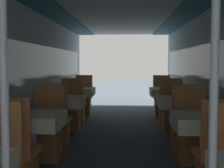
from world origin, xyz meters
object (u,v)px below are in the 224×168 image
Objects in this scene: chair_left_far_1 at (47,137)px; dining_table_right_1 at (203,124)px; chair_left_far_2 at (70,115)px; chair_right_near_2 at (184,130)px; chair_left_near_2 at (56,128)px; chair_left_far_3 at (83,103)px; dining_table_left_2 at (64,102)px; support_pole_right_0 at (214,107)px; chair_right_far_2 at (172,116)px; chair_right_near_3 at (169,111)px; chair_left_near_1 at (15,167)px; support_pole_left_0 at (5,106)px; chair_right_far_3 at (162,104)px; dining_table_left_3 at (79,93)px; chair_left_near_3 at (75,111)px; chair_right_far_1 at (192,139)px; dining_table_right_3 at (165,93)px; dining_table_left_1 at (33,122)px; dining_table_right_2 at (178,103)px.

chair_left_far_1 reaches higher than dining_table_right_1.
chair_left_far_2 is 1.00× the size of chair_right_near_2.
chair_left_near_2 and chair_left_far_3 have the same top height.
dining_table_left_2 is 0.69m from chair_left_far_2.
support_pole_right_0 reaches higher than chair_right_far_2.
chair_left_near_1 is at bearing -118.90° from chair_right_near_3.
chair_left_far_3 is at bearing 93.68° from support_pole_left_0.
chair_left_near_1 is 4.02m from chair_right_near_3.
chair_left_far_3 is 1.94m from chair_right_far_3.
chair_right_far_3 is (1.94, 2.37, -0.32)m from dining_table_left_2.
dining_table_left_3 is at bearing 106.51° from support_pole_right_0.
chair_left_near_3 is at bearing 31.87° from chair_right_far_3.
dining_table_left_2 is 1.00× the size of dining_table_left_3.
chair_left_far_2 is at bearing 0.00° from chair_right_far_2.
support_pole_right_0 is (1.57, -5.89, 0.76)m from chair_left_far_3.
support_pole_right_0 is at bearing -73.49° from dining_table_left_3.
support_pole_left_0 is at bearing 93.68° from chair_left_far_3.
chair_left_near_1 is 2.09m from support_pole_right_0.
chair_right_far_1 and chair_right_near_3 have the same top height.
chair_right_near_3 reaches higher than dining_table_left_3.
dining_table_right_1 is at bearing -61.10° from dining_table_left_3.
chair_left_near_2 reaches higher than dining_table_right_3.
dining_table_left_2 is (0.00, 1.76, 0.00)m from dining_table_left_1.
chair_left_near_3 is (0.00, 0.55, 0.00)m from chair_left_far_2.
dining_table_left_1 is 1.20m from chair_left_near_2.
chair_left_far_2 is (0.00, 1.76, 0.00)m from chair_left_far_1.
chair_left_far_2 reaches higher than dining_table_left_1.
chair_left_far_1 and chair_right_far_2 have the same top height.
chair_right_near_3 is 1.21m from chair_right_far_3.
support_pole_right_0 is 3.57m from dining_table_right_2.
dining_table_right_3 is (1.57, 5.28, -0.44)m from support_pole_left_0.
chair_right_far_3 is (1.94, 0.00, 0.00)m from chair_left_far_3.
dining_table_left_1 is 1.00× the size of dining_table_left_2.
chair_right_far_1 is at bearing -30.74° from dining_table_left_2.
chair_right_far_3 is (1.57, 5.89, -0.76)m from support_pole_left_0.
chair_left_near_3 is at bearing -15.84° from chair_right_far_2.
chair_right_near_3 and chair_right_far_3 have the same top height.
chair_left_near_3 is at bearing 90.00° from dining_table_left_1.
support_pole_right_0 is 2.14× the size of chair_right_near_2.
dining_table_right_1 is at bearing 90.00° from chair_right_far_2.
dining_table_left_1 is (-0.38, 1.76, -0.44)m from support_pole_left_0.
support_pole_left_0 reaches higher than chair_right_near_3.
chair_left_near_2 is 2.02m from chair_right_far_1.
support_pole_left_0 reaches higher than chair_left_far_1.
support_pole_right_0 is at bearing 86.32° from chair_right_far_3.
dining_table_right_2 is 0.73× the size of chair_right_near_3.
dining_table_left_1 is 2.94m from chair_left_near_3.
dining_table_left_2 is at bearing 90.00° from dining_table_left_1.
chair_left_near_2 is 2.29m from chair_right_far_2.
chair_left_near_1 is at bearing 90.00° from chair_left_far_1.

